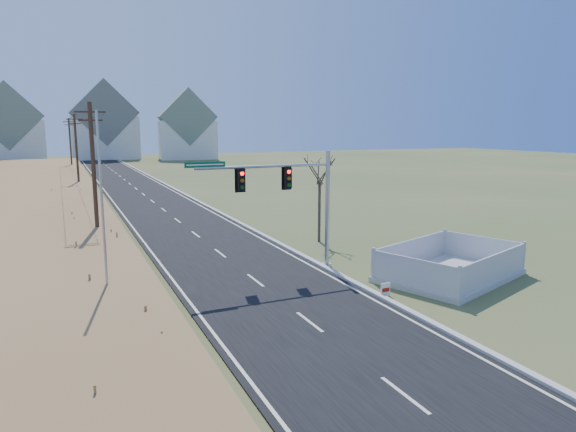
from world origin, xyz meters
The scene contains 14 objects.
ground centered at (0.00, 0.00, 0.00)m, with size 260.00×260.00×0.00m, color #435127.
road centered at (0.00, 50.00, 0.03)m, with size 8.00×180.00×0.06m, color black.
curb centered at (4.15, 50.00, 0.09)m, with size 0.30×180.00×0.18m, color #B2AFA8.
utility_pole_near centered at (-6.50, 15.00, 4.68)m, with size 1.80×0.26×9.00m.
utility_pole_mid centered at (-6.50, 45.00, 4.68)m, with size 1.80×0.26×9.00m.
utility_pole_far centered at (-6.50, 75.00, 4.68)m, with size 1.80×0.26×9.00m.
condo_nnw centered at (-18.00, 108.00, 6.94)m, with size 14.93×11.17×17.03m.
condo_n centered at (2.00, 112.00, 7.61)m, with size 15.27×10.20×18.54m.
condo_ne centered at (20.00, 104.00, 6.84)m, with size 14.12×10.51×16.52m.
traffic_signal_mast centered at (2.68, 4.96, 3.94)m, with size 7.89×0.54×6.28m.
fence_enclosure centered at (9.15, 0.60, 0.31)m, with size 8.26×6.92×1.62m.
open_sign centered at (4.50, -0.55, 0.33)m, with size 0.50×0.08×0.61m.
flagpole centered at (-7.00, 2.11, 3.24)m, with size 0.37×0.37×8.13m.
bare_tree centered at (7.00, 10.69, 4.84)m, with size 2.27×2.27×6.01m.
Camera 1 is at (-8.41, -18.84, 7.46)m, focal length 32.00 mm.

